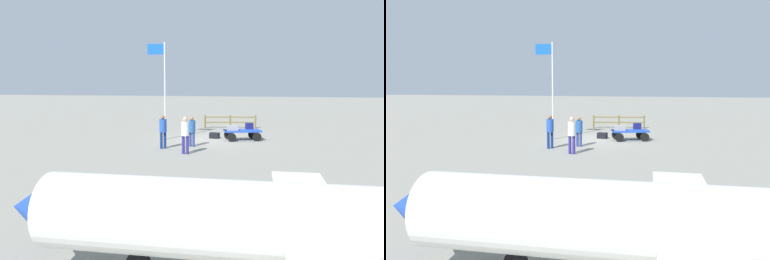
% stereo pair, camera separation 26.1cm
% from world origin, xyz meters
% --- Properties ---
extents(ground_plane, '(120.00, 120.00, 0.00)m').
position_xyz_m(ground_plane, '(0.00, 0.00, 0.00)').
color(ground_plane, gray).
extents(luggage_cart, '(2.29, 1.63, 0.60)m').
position_xyz_m(luggage_cart, '(-1.81, -0.11, 0.44)').
color(luggage_cart, blue).
rests_on(luggage_cart, ground).
extents(suitcase_navy, '(0.51, 0.42, 0.35)m').
position_xyz_m(suitcase_navy, '(-2.21, -0.67, 0.78)').
color(suitcase_navy, navy).
rests_on(suitcase_navy, luggage_cart).
extents(suitcase_dark, '(0.68, 0.40, 0.30)m').
position_xyz_m(suitcase_dark, '(-1.26, 0.22, 0.75)').
color(suitcase_dark, gray).
rests_on(suitcase_dark, luggage_cart).
extents(suitcase_tan, '(0.63, 0.48, 0.34)m').
position_xyz_m(suitcase_tan, '(-0.15, -0.52, 0.17)').
color(suitcase_tan, black).
rests_on(suitcase_tan, ground).
extents(worker_lead, '(0.42, 0.42, 1.78)m').
position_xyz_m(worker_lead, '(0.65, 4.49, 1.06)').
color(worker_lead, navy).
rests_on(worker_lead, ground).
extents(worker_trailing, '(0.47, 0.47, 1.59)m').
position_xyz_m(worker_trailing, '(0.70, 2.47, 0.93)').
color(worker_trailing, navy).
rests_on(worker_trailing, ground).
extents(worker_supervisor, '(0.51, 0.51, 1.72)m').
position_xyz_m(worker_supervisor, '(2.05, 3.31, 1.02)').
color(worker_supervisor, navy).
rests_on(worker_supervisor, ground).
extents(airplane_near, '(10.09, 5.55, 3.01)m').
position_xyz_m(airplane_near, '(-3.36, 15.32, 1.13)').
color(airplane_near, white).
rests_on(airplane_near, ground).
extents(flagpole, '(1.07, 0.10, 5.66)m').
position_xyz_m(flagpole, '(2.80, 0.41, 3.41)').
color(flagpole, silver).
rests_on(flagpole, ground).
extents(wooden_fence, '(3.75, 0.69, 0.96)m').
position_xyz_m(wooden_fence, '(-0.71, -5.37, 0.56)').
color(wooden_fence, brown).
rests_on(wooden_fence, ground).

